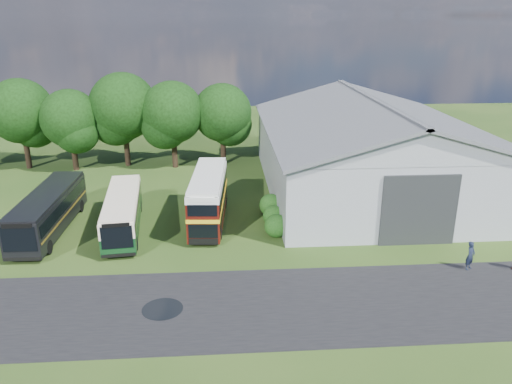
{
  "coord_description": "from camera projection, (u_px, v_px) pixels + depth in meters",
  "views": [
    {
      "loc": [
        1.89,
        -26.36,
        14.87
      ],
      "look_at": [
        4.3,
        8.0,
        2.64
      ],
      "focal_mm": 35.0,
      "sensor_mm": 36.0,
      "label": 1
    }
  ],
  "objects": [
    {
      "name": "bus_maroon_double",
      "position": [
        209.0,
        198.0,
        37.31
      ],
      "size": [
        2.9,
        9.15,
        3.88
      ],
      "rotation": [
        0.0,
        0.0,
        -0.07
      ],
      "color": "black",
      "rests_on": "ground"
    },
    {
      "name": "ground",
      "position": [
        193.0,
        280.0,
        29.62
      ],
      "size": [
        120.0,
        120.0,
        0.0
      ],
      "primitive_type": "plane",
      "color": "#203D13",
      "rests_on": "ground"
    },
    {
      "name": "shrub_back",
      "position": [
        271.0,
        215.0,
        39.39
      ],
      "size": [
        1.8,
        1.8,
        1.8
      ],
      "primitive_type": "sphere",
      "color": "#194714",
      "rests_on": "ground"
    },
    {
      "name": "shrub_front",
      "position": [
        276.0,
        236.0,
        35.63
      ],
      "size": [
        1.7,
        1.7,
        1.7
      ],
      "primitive_type": "sphere",
      "color": "#194714",
      "rests_on": "ground"
    },
    {
      "name": "bus_green_single",
      "position": [
        123.0,
        212.0,
        36.05
      ],
      "size": [
        3.32,
        10.05,
        2.72
      ],
      "rotation": [
        0.0,
        0.0,
        0.11
      ],
      "color": "black",
      "rests_on": "ground"
    },
    {
      "name": "tree_right_a",
      "position": [
        172.0,
        112.0,
        49.9
      ],
      "size": [
        6.26,
        6.26,
        8.83
      ],
      "color": "black",
      "rests_on": "ground"
    },
    {
      "name": "visitor_a",
      "position": [
        470.0,
        256.0,
        30.64
      ],
      "size": [
        0.8,
        0.75,
        1.83
      ],
      "primitive_type": "imported",
      "rotation": [
        0.0,
        0.0,
        0.64
      ],
      "color": "black",
      "rests_on": "ground"
    },
    {
      "name": "tree_left_a",
      "position": [
        21.0,
        111.0,
        49.51
      ],
      "size": [
        6.46,
        6.46,
        9.12
      ],
      "color": "black",
      "rests_on": "ground"
    },
    {
      "name": "bus_dark_single",
      "position": [
        49.0,
        211.0,
        35.89
      ],
      "size": [
        2.69,
        10.73,
        2.95
      ],
      "rotation": [
        0.0,
        0.0,
        -0.02
      ],
      "color": "black",
      "rests_on": "ground"
    },
    {
      "name": "asphalt_road",
      "position": [
        246.0,
        306.0,
        27.0
      ],
      "size": [
        60.0,
        8.0,
        0.02
      ],
      "primitive_type": "cube",
      "color": "black",
      "rests_on": "ground"
    },
    {
      "name": "tree_mid",
      "position": [
        123.0,
        106.0,
        50.34
      ],
      "size": [
        6.8,
        6.8,
        9.6
      ],
      "color": "black",
      "rests_on": "ground"
    },
    {
      "name": "storage_shed",
      "position": [
        370.0,
        143.0,
        44.25
      ],
      "size": [
        18.8,
        24.8,
        8.15
      ],
      "color": "gray",
      "rests_on": "ground"
    },
    {
      "name": "shrub_mid",
      "position": [
        273.0,
        225.0,
        37.51
      ],
      "size": [
        1.6,
        1.6,
        1.6
      ],
      "primitive_type": "sphere",
      "color": "#194714",
      "rests_on": "ground"
    },
    {
      "name": "tree_right_b",
      "position": [
        222.0,
        113.0,
        51.06
      ],
      "size": [
        5.98,
        5.98,
        8.45
      ],
      "color": "black",
      "rests_on": "ground"
    },
    {
      "name": "puddle",
      "position": [
        163.0,
        309.0,
        26.71
      ],
      "size": [
        2.2,
        2.2,
        0.01
      ],
      "primitive_type": "cylinder",
      "color": "black",
      "rests_on": "ground"
    },
    {
      "name": "tree_left_b",
      "position": [
        70.0,
        119.0,
        49.11
      ],
      "size": [
        5.78,
        5.78,
        8.16
      ],
      "color": "black",
      "rests_on": "ground"
    }
  ]
}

